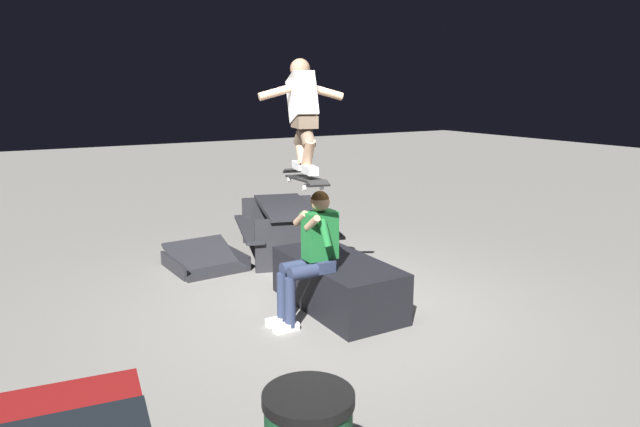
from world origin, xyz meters
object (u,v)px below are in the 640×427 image
(person_sitting_on_ledge, at_px, (311,250))
(skateboard, at_px, (305,179))
(ledge_box_main, at_px, (337,283))
(kicker_ramp, at_px, (205,263))
(picnic_table_back, at_px, (286,221))
(skater_airborne, at_px, (303,110))

(person_sitting_on_ledge, distance_m, skateboard, 0.73)
(ledge_box_main, relative_size, kicker_ramp, 1.63)
(ledge_box_main, xyz_separation_m, picnic_table_back, (2.14, -0.44, 0.22))
(skateboard, xyz_separation_m, kicker_ramp, (2.20, 0.36, -1.44))
(ledge_box_main, height_order, kicker_ramp, ledge_box_main)
(picnic_table_back, bearing_deg, person_sitting_on_ledge, 159.09)
(person_sitting_on_ledge, relative_size, skateboard, 1.33)
(person_sitting_on_ledge, xyz_separation_m, kicker_ramp, (2.33, 0.35, -0.72))
(skateboard, height_order, kicker_ramp, skateboard)
(skater_airborne, bearing_deg, person_sitting_on_ledge, 173.43)
(ledge_box_main, height_order, picnic_table_back, picnic_table_back)
(skater_airborne, distance_m, kicker_ramp, 3.04)
(person_sitting_on_ledge, distance_m, kicker_ramp, 2.46)
(skateboard, bearing_deg, kicker_ramp, 9.25)
(skateboard, bearing_deg, person_sitting_on_ledge, 175.72)
(kicker_ramp, relative_size, picnic_table_back, 0.51)
(ledge_box_main, xyz_separation_m, kicker_ramp, (2.12, 0.80, -0.21))
(kicker_ramp, bearing_deg, ledge_box_main, -159.31)
(kicker_ramp, xyz_separation_m, picnic_table_back, (0.02, -1.25, 0.43))
(ledge_box_main, xyz_separation_m, person_sitting_on_ledge, (-0.21, 0.45, 0.51))
(ledge_box_main, height_order, skater_airborne, skater_airborne)
(person_sitting_on_ledge, xyz_separation_m, skater_airborne, (0.19, -0.02, 1.40))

